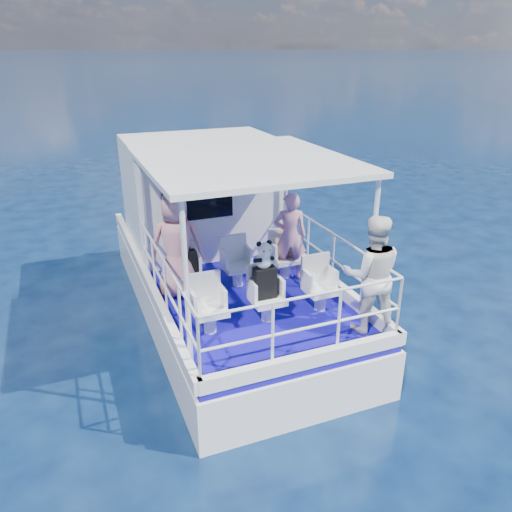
{
  "coord_description": "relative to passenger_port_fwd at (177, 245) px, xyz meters",
  "views": [
    {
      "loc": [
        -2.61,
        -7.14,
        4.71
      ],
      "look_at": [
        0.1,
        -0.4,
        1.66
      ],
      "focal_mm": 35.0,
      "sensor_mm": 36.0,
      "label": 1
    }
  ],
  "objects": [
    {
      "name": "canopy",
      "position": [
        1.02,
        -0.41,
        1.36
      ],
      "size": [
        3.0,
        3.2,
        0.08
      ],
      "primitive_type": "cube",
      "color": "white",
      "rests_on": "cabin"
    },
    {
      "name": "ground",
      "position": [
        1.02,
        -0.21,
        -1.78
      ],
      "size": [
        2000.0,
        2000.0,
        0.0
      ],
      "primitive_type": "plane",
      "color": "#071634",
      "rests_on": "ground"
    },
    {
      "name": "seat_stbd_aft",
      "position": [
        1.92,
        -1.31,
        -0.69
      ],
      "size": [
        0.48,
        0.46,
        0.38
      ],
      "primitive_type": "cube",
      "color": "silver",
      "rests_on": "deck"
    },
    {
      "name": "panda",
      "position": [
        0.97,
        -1.29,
        0.19
      ],
      "size": [
        0.27,
        0.22,
        0.41
      ],
      "primitive_type": null,
      "color": "white",
      "rests_on": "backpack_center"
    },
    {
      "name": "passenger_stbd_fwd",
      "position": [
        1.97,
        -0.06,
        -0.1
      ],
      "size": [
        0.67,
        0.56,
        1.57
      ],
      "primitive_type": "imported",
      "rotation": [
        0.0,
        0.0,
        2.76
      ],
      "color": "pink",
      "rests_on": "deck"
    },
    {
      "name": "deck",
      "position": [
        1.02,
        0.79,
        -0.93
      ],
      "size": [
        2.9,
        6.9,
        0.1
      ],
      "primitive_type": "cube",
      "color": "#11097E",
      "rests_on": "hull"
    },
    {
      "name": "hull",
      "position": [
        1.02,
        0.79,
        -1.78
      ],
      "size": [
        3.0,
        7.0,
        1.6
      ],
      "primitive_type": "cube",
      "color": "white",
      "rests_on": "ground"
    },
    {
      "name": "seat_port_fwd",
      "position": [
        0.12,
        -0.01,
        -0.69
      ],
      "size": [
        0.48,
        0.46,
        0.38
      ],
      "primitive_type": "cube",
      "color": "silver",
      "rests_on": "deck"
    },
    {
      "name": "backpack_port",
      "position": [
        0.13,
        -0.06,
        -0.3
      ],
      "size": [
        0.3,
        0.17,
        0.4
      ],
      "primitive_type": "cube",
      "color": "black",
      "rests_on": "seat_port_fwd"
    },
    {
      "name": "passenger_port_fwd",
      "position": [
        0.0,
        0.0,
        0.0
      ],
      "size": [
        0.77,
        0.64,
        1.76
      ],
      "primitive_type": "imported",
      "rotation": [
        0.0,
        0.0,
        2.85
      ],
      "color": "#D3898F",
      "rests_on": "deck"
    },
    {
      "name": "passenger_stbd_aft",
      "position": [
        2.27,
        -2.09,
        -0.01
      ],
      "size": [
        1.04,
        0.94,
        1.74
      ],
      "primitive_type": "imported",
      "rotation": [
        0.0,
        0.0,
        2.73
      ],
      "color": "white",
      "rests_on": "deck"
    },
    {
      "name": "canopy_posts",
      "position": [
        1.02,
        -0.46,
        0.22
      ],
      "size": [
        2.77,
        2.97,
        2.2
      ],
      "color": "white",
      "rests_on": "deck"
    },
    {
      "name": "seat_center_fwd",
      "position": [
        1.02,
        -0.01,
        -0.69
      ],
      "size": [
        0.48,
        0.46,
        0.38
      ],
      "primitive_type": "cube",
      "color": "silver",
      "rests_on": "deck"
    },
    {
      "name": "railings",
      "position": [
        1.02,
        -0.79,
        -0.38
      ],
      "size": [
        2.84,
        3.59,
        1.0
      ],
      "primitive_type": null,
      "color": "white",
      "rests_on": "deck"
    },
    {
      "name": "seat_stbd_fwd",
      "position": [
        1.92,
        -0.01,
        -0.69
      ],
      "size": [
        0.48,
        0.46,
        0.38
      ],
      "primitive_type": "cube",
      "color": "silver",
      "rests_on": "deck"
    },
    {
      "name": "seat_center_aft",
      "position": [
        1.02,
        -1.31,
        -0.69
      ],
      "size": [
        0.48,
        0.46,
        0.38
      ],
      "primitive_type": "cube",
      "color": "silver",
      "rests_on": "deck"
    },
    {
      "name": "compact_camera",
      "position": [
        0.15,
        -0.05,
        -0.07
      ],
      "size": [
        0.1,
        0.06,
        0.06
      ],
      "primitive_type": "cube",
      "color": "black",
      "rests_on": "backpack_port"
    },
    {
      "name": "seat_port_aft",
      "position": [
        0.12,
        -1.31,
        -0.69
      ],
      "size": [
        0.48,
        0.46,
        0.38
      ],
      "primitive_type": "cube",
      "color": "silver",
      "rests_on": "deck"
    },
    {
      "name": "backpack_center",
      "position": [
        0.98,
        -1.3,
        -0.26
      ],
      "size": [
        0.32,
        0.18,
        0.48
      ],
      "primitive_type": "cube",
      "color": "black",
      "rests_on": "seat_center_aft"
    },
    {
      "name": "cabin",
      "position": [
        1.02,
        2.09,
        0.22
      ],
      "size": [
        2.85,
        2.0,
        2.2
      ],
      "primitive_type": "cube",
      "color": "white",
      "rests_on": "deck"
    }
  ]
}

